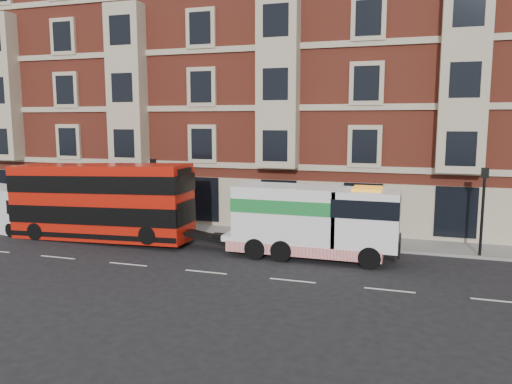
% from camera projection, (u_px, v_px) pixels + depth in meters
% --- Properties ---
extents(ground, '(120.00, 120.00, 0.00)m').
position_uv_depth(ground, '(206.00, 272.00, 22.41)').
color(ground, black).
rests_on(ground, ground).
extents(sidewalk, '(90.00, 3.00, 0.15)m').
position_uv_depth(sidewalk, '(256.00, 234.00, 29.47)').
color(sidewalk, slate).
rests_on(sidewalk, ground).
extents(victorian_terrace, '(45.00, 12.00, 20.40)m').
position_uv_depth(victorian_terrace, '(295.00, 73.00, 34.97)').
color(victorian_terrace, maroon).
rests_on(victorian_terrace, ground).
extents(lamp_post_west, '(0.35, 0.15, 4.35)m').
position_uv_depth(lamp_post_west, '(154.00, 190.00, 29.68)').
color(lamp_post_west, black).
rests_on(lamp_post_west, sidewalk).
extents(lamp_post_east, '(0.35, 0.15, 4.35)m').
position_uv_depth(lamp_post_east, '(483.00, 205.00, 24.27)').
color(lamp_post_east, black).
rests_on(lamp_post_east, sidewalk).
extents(double_decker_bus, '(10.65, 2.44, 4.31)m').
position_uv_depth(double_decker_bus, '(100.00, 201.00, 28.08)').
color(double_decker_bus, red).
rests_on(double_decker_bus, ground).
extents(tow_truck, '(8.53, 2.52, 3.55)m').
position_uv_depth(tow_truck, '(311.00, 220.00, 24.51)').
color(tow_truck, white).
rests_on(tow_truck, ground).
extents(box_van, '(5.49, 3.27, 2.67)m').
position_uv_depth(box_van, '(9.00, 209.00, 30.79)').
color(box_van, silver).
rests_on(box_van, ground).
extents(pedestrian, '(0.73, 0.62, 1.71)m').
position_uv_depth(pedestrian, '(150.00, 213.00, 31.15)').
color(pedestrian, '#1B2C37').
rests_on(pedestrian, sidewalk).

